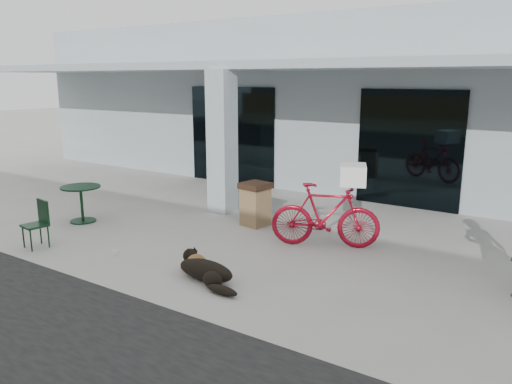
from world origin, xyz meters
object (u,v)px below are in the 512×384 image
Objects in this scene: cafe_table_near at (82,204)px; trash_receptacle at (255,204)px; cafe_chair_near at (35,225)px; dog at (206,269)px; bicycle at (325,215)px.

cafe_table_near is 0.91× the size of trash_receptacle.
cafe_chair_near is at bearing -65.64° from cafe_table_near.
cafe_chair_near reaches higher than cafe_table_near.
dog is at bearing -13.79° from cafe_table_near.
trash_receptacle reaches higher than dog.
trash_receptacle is at bearing 62.25° from cafe_chair_near.
cafe_chair_near is 0.95× the size of trash_receptacle.
trash_receptacle reaches higher than cafe_chair_near.
cafe_table_near is at bearing 123.45° from cafe_chair_near.
bicycle is at bearing 43.36° from cafe_chair_near.
cafe_table_near is 1.66m from cafe_chair_near.
cafe_table_near is at bearing -173.18° from dog.
cafe_chair_near is (-3.45, -0.50, 0.24)m from dog.
bicycle is 2.26× the size of cafe_chair_near.
bicycle is at bearing 15.55° from cafe_table_near.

